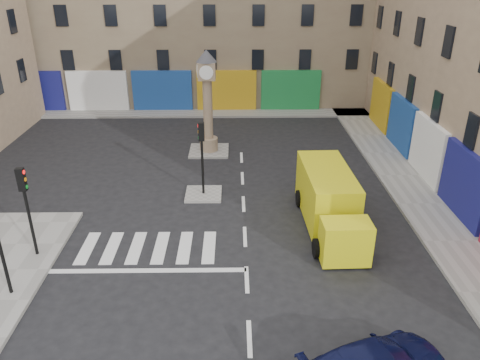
{
  "coord_description": "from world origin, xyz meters",
  "views": [
    {
      "loc": [
        -0.44,
        -13.14,
        10.63
      ],
      "look_at": [
        -0.19,
        5.47,
        2.0
      ],
      "focal_mm": 35.0,
      "sensor_mm": 36.0,
      "label": 1
    }
  ],
  "objects_px": {
    "traffic_light_island": "(202,147)",
    "clock_pillar": "(207,96)",
    "yellow_van": "(329,201)",
    "traffic_light_left_far": "(25,198)"
  },
  "relations": [
    {
      "from": "clock_pillar",
      "to": "yellow_van",
      "type": "distance_m",
      "value": 10.92
    },
    {
      "from": "clock_pillar",
      "to": "traffic_light_island",
      "type": "bearing_deg",
      "value": -90.0
    },
    {
      "from": "traffic_light_island",
      "to": "clock_pillar",
      "type": "xyz_separation_m",
      "value": [
        0.0,
        6.0,
        0.96
      ]
    },
    {
      "from": "traffic_light_left_far",
      "to": "yellow_van",
      "type": "bearing_deg",
      "value": 11.26
    },
    {
      "from": "traffic_light_island",
      "to": "yellow_van",
      "type": "height_order",
      "value": "traffic_light_island"
    },
    {
      "from": "traffic_light_left_far",
      "to": "clock_pillar",
      "type": "xyz_separation_m",
      "value": [
        6.3,
        11.4,
        0.93
      ]
    },
    {
      "from": "traffic_light_island",
      "to": "clock_pillar",
      "type": "height_order",
      "value": "clock_pillar"
    },
    {
      "from": "traffic_light_island",
      "to": "traffic_light_left_far",
      "type": "bearing_deg",
      "value": -139.4
    },
    {
      "from": "traffic_light_left_far",
      "to": "clock_pillar",
      "type": "relative_size",
      "value": 0.61
    },
    {
      "from": "traffic_light_left_far",
      "to": "yellow_van",
      "type": "distance_m",
      "value": 12.34
    }
  ]
}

